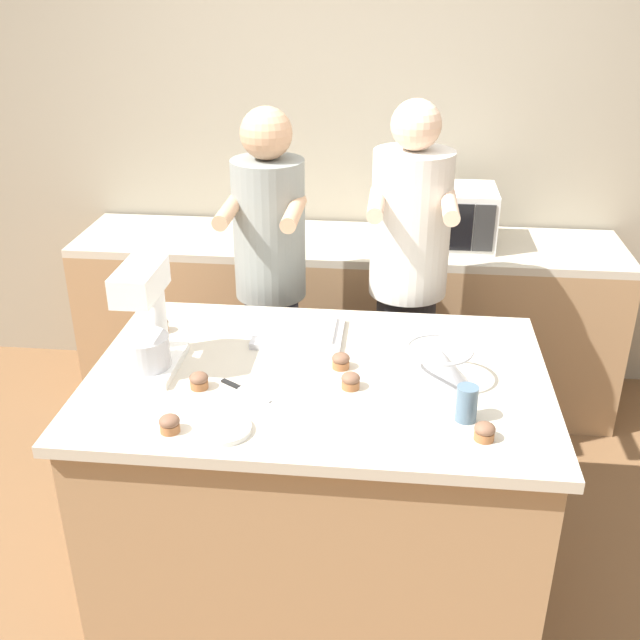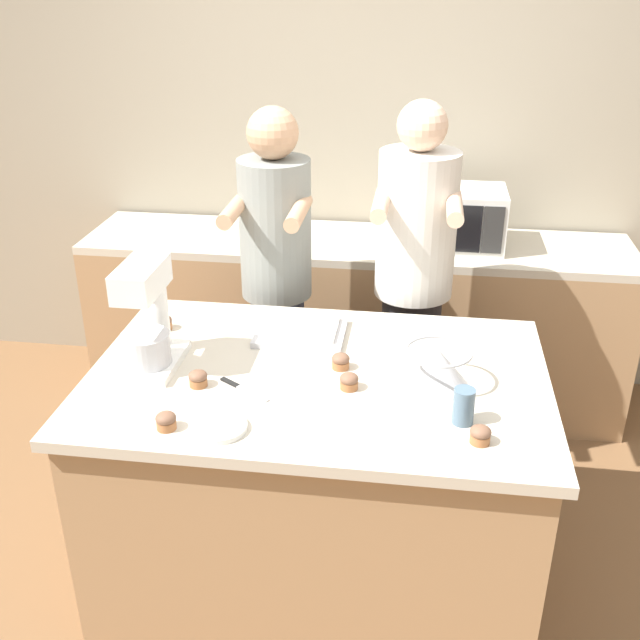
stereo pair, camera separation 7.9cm
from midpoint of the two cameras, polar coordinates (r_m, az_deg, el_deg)
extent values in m
plane|color=brown|center=(3.17, 0.62, -18.47)|extent=(16.00, 16.00, 0.00)
cube|color=gray|center=(4.08, 3.94, 13.57)|extent=(10.00, 0.06, 2.70)
cube|color=#A87F56|center=(2.88, 0.66, -12.27)|extent=(1.53, 0.99, 0.87)
cube|color=beige|center=(2.62, 0.71, -4.44)|extent=(1.59, 1.06, 0.04)
cube|color=#A87F56|center=(4.05, 3.17, -0.26)|extent=(2.80, 0.60, 0.87)
cube|color=beige|center=(3.87, 3.33, 5.80)|extent=(2.80, 0.60, 0.04)
cylinder|color=#33384C|center=(3.55, -2.48, -4.31)|extent=(0.24, 0.24, 0.86)
cylinder|color=gray|center=(3.25, -2.73, 6.94)|extent=(0.31, 0.31, 0.61)
sphere|color=tan|center=(3.14, -2.89, 14.05)|extent=(0.22, 0.22, 0.22)
cylinder|color=tan|center=(3.07, -5.81, 8.37)|extent=(0.06, 0.34, 0.06)
cylinder|color=tan|center=(3.02, -0.88, 8.20)|extent=(0.06, 0.34, 0.06)
cylinder|color=#232328|center=(3.49, 7.32, -4.69)|extent=(0.26, 0.26, 0.90)
cylinder|color=silver|center=(3.18, 8.09, 7.17)|extent=(0.33, 0.33, 0.62)
sphere|color=#DBB293|center=(3.08, 8.57, 14.44)|extent=(0.20, 0.20, 0.20)
cylinder|color=#DBB293|center=(2.98, 5.44, 8.81)|extent=(0.06, 0.34, 0.06)
cylinder|color=#DBB293|center=(2.98, 10.97, 8.47)|extent=(0.06, 0.34, 0.06)
cube|color=white|center=(2.72, -11.88, -3.08)|extent=(0.20, 0.30, 0.03)
cylinder|color=white|center=(2.75, -11.38, 0.69)|extent=(0.07, 0.07, 0.26)
cube|color=white|center=(2.57, -12.63, 3.08)|extent=(0.13, 0.26, 0.10)
cylinder|color=#BCBCC1|center=(2.65, -12.27, -2.14)|extent=(0.17, 0.17, 0.11)
cone|color=#BCBCC1|center=(2.55, 9.85, -3.58)|extent=(0.22, 0.22, 0.13)
torus|color=#BCBCC1|center=(2.52, 9.95, -2.35)|extent=(0.23, 0.23, 0.01)
cube|color=#BCBCC1|center=(2.86, -0.67, -0.96)|extent=(0.34, 0.27, 0.02)
cube|color=white|center=(2.86, -0.67, -0.60)|extent=(0.28, 0.22, 0.02)
cube|color=silver|center=(3.81, 10.83, 7.68)|extent=(0.48, 0.34, 0.29)
cube|color=black|center=(3.65, 10.23, 6.90)|extent=(0.33, 0.01, 0.23)
cube|color=#2D2D2D|center=(3.66, 13.64, 6.66)|extent=(0.10, 0.01, 0.23)
cylinder|color=slate|center=(2.37, 11.84, -6.45)|extent=(0.07, 0.07, 0.12)
cylinder|color=white|center=(2.33, -6.73, -8.12)|extent=(0.17, 0.17, 0.02)
cube|color=#BCBCC1|center=(2.50, -4.24, -5.61)|extent=(0.13, 0.09, 0.01)
cube|color=black|center=(2.57, -6.00, -4.76)|extent=(0.08, 0.06, 0.01)
cylinder|color=#9E6038|center=(2.52, 3.13, -4.96)|extent=(0.06, 0.06, 0.03)
ellipsoid|color=brown|center=(2.51, 3.14, -4.49)|extent=(0.06, 0.06, 0.04)
cylinder|color=#9E6038|center=(2.56, -8.37, -4.70)|extent=(0.06, 0.06, 0.03)
ellipsoid|color=brown|center=(2.55, -8.41, -4.24)|extent=(0.06, 0.06, 0.04)
cylinder|color=#9E6038|center=(2.31, 13.07, -8.80)|extent=(0.06, 0.06, 0.03)
ellipsoid|color=brown|center=(2.30, 13.13, -8.31)|extent=(0.06, 0.06, 0.04)
cylinder|color=#9E6038|center=(2.97, -11.03, -0.43)|extent=(0.06, 0.06, 0.03)
ellipsoid|color=brown|center=(2.96, -11.07, -0.02)|extent=(0.06, 0.06, 0.04)
cylinder|color=#9E6038|center=(2.35, -10.67, -7.85)|extent=(0.06, 0.06, 0.03)
ellipsoid|color=brown|center=(2.34, -10.72, -7.36)|extent=(0.06, 0.06, 0.04)
cylinder|color=#9E6038|center=(2.64, 2.45, -3.42)|extent=(0.06, 0.06, 0.03)
ellipsoid|color=brown|center=(2.63, 2.46, -2.97)|extent=(0.06, 0.06, 0.04)
camera|label=1|loc=(0.04, -89.12, 0.43)|focal=42.00mm
camera|label=2|loc=(0.04, 90.88, -0.43)|focal=42.00mm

